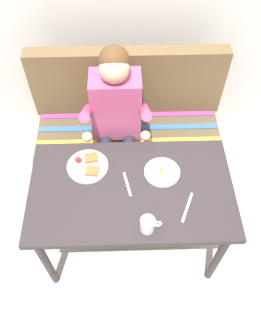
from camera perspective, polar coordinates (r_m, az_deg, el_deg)
name	(u,v)px	position (r m, az deg, el deg)	size (l,w,h in m)	color
ground_plane	(131,239)	(2.61, 0.09, -12.00)	(8.00, 8.00, 0.00)	#B4B1A6
table	(131,195)	(2.03, 0.12, -4.62)	(1.20, 0.70, 0.73)	#2C2629
couch	(128,135)	(2.75, -0.36, 5.65)	(1.44, 0.56, 1.00)	brown
person	(116,114)	(2.33, -2.43, 9.07)	(0.45, 0.61, 1.21)	#AF4772
plate_breakfast	(88,166)	(2.05, -7.21, 0.35)	(0.25, 0.25, 0.05)	white
plate_eggs	(162,172)	(2.02, 5.39, -0.69)	(0.22, 0.22, 0.04)	white
coffee_mug	(148,224)	(1.80, 2.98, -9.54)	(0.12, 0.08, 0.09)	white
fork	(127,184)	(1.98, -0.56, -2.72)	(0.01, 0.17, 0.01)	silver
knife	(187,207)	(1.92, 9.62, -6.60)	(0.01, 0.20, 0.01)	silver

